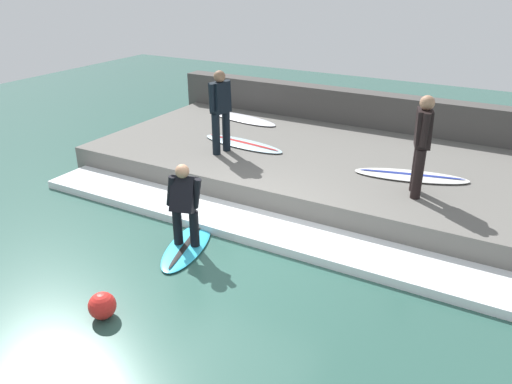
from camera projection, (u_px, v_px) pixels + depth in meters
name	position (u px, v px, depth m)	size (l,w,h in m)	color
ground_plane	(231.00, 251.00, 7.76)	(28.00, 28.00, 0.00)	#2D564C
concrete_ledge	(319.00, 165.00, 10.41)	(4.40, 9.43, 0.51)	#66635E
back_wall	(359.00, 118.00, 12.18)	(0.50, 9.90, 1.32)	#474442
wave_foam_crest	(255.00, 227.00, 8.34)	(0.99, 8.96, 0.14)	white
surfboard_riding	(187.00, 246.00, 7.86)	(1.70, 0.97, 0.07)	#2DADD1
surfer_riding	(184.00, 201.00, 7.54)	(0.48, 0.58, 1.34)	black
surfer_waiting_near	(422.00, 141.00, 8.08)	(0.56, 0.36, 1.70)	black
surfboard_waiting_near	(411.00, 176.00, 9.13)	(1.05, 2.12, 0.07)	white
surfer_waiting_far	(220.00, 108.00, 9.99)	(0.57, 0.32, 1.69)	black
surfboard_waiting_far	(243.00, 144.00, 10.79)	(0.78, 2.07, 0.07)	silver
surfboard_spare	(243.00, 118.00, 12.56)	(0.94, 2.10, 0.06)	silver
marker_buoy	(102.00, 306.00, 6.24)	(0.35, 0.35, 0.35)	red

